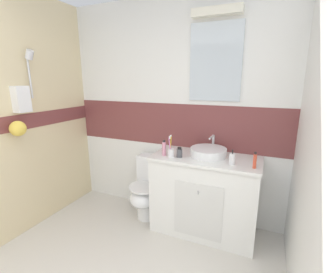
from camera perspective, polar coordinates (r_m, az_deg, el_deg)
The scene contains 9 objects.
wall_back_tiled at distance 2.76m, azimuth 1.60°, elevation 6.30°, with size 3.20×0.20×2.50m.
vanity_cabinet at distance 2.59m, azimuth 8.92°, elevation -13.82°, with size 1.10×0.53×0.85m.
sink_basin at distance 2.43m, azimuth 9.86°, elevation -3.68°, with size 0.37×0.41×0.19m.
toilet at distance 2.85m, azimuth -4.94°, elevation -12.74°, with size 0.37×0.50×0.74m.
toothbrush_cup at distance 2.37m, azimuth 0.74°, elevation -3.76°, with size 0.06×0.06×0.23m.
soap_dispenser at distance 2.25m, azimuth 15.42°, elevation -5.28°, with size 0.06×0.06×0.14m.
toothpaste_tube_upright at distance 2.21m, azimuth 20.49°, elevation -5.57°, with size 0.03×0.03×0.15m.
lotion_bottle_short at distance 2.37m, azimuth 2.81°, elevation -3.98°, with size 0.06×0.06×0.11m.
deodorant_spray_can at distance 2.41m, azimuth -0.97°, elevation -2.89°, with size 0.04×0.04×0.17m.
Camera 1 is at (1.01, -0.10, 1.62)m, focal length 24.89 mm.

